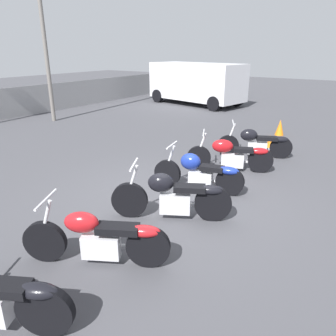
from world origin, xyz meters
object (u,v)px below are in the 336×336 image
at_px(motorcycle_slot_1, 99,238).
at_px(motorcycle_slot_4, 231,155).
at_px(traffic_cone_far, 280,127).
at_px(traffic_cone_near, 270,142).
at_px(parked_van, 196,82).
at_px(motorcycle_slot_5, 256,143).
at_px(motorcycle_slot_2, 173,196).
at_px(motorcycle_slot_3, 199,172).

bearing_deg(motorcycle_slot_1, motorcycle_slot_4, -28.57).
bearing_deg(traffic_cone_far, traffic_cone_near, -172.99).
distance_m(parked_van, traffic_cone_near, 8.53).
height_order(motorcycle_slot_1, motorcycle_slot_5, motorcycle_slot_1).
height_order(motorcycle_slot_1, parked_van, parked_van).
distance_m(motorcycle_slot_1, motorcycle_slot_5, 5.82).
height_order(motorcycle_slot_2, traffic_cone_near, motorcycle_slot_2).
relative_size(motorcycle_slot_2, traffic_cone_far, 3.55).
xyz_separation_m(motorcycle_slot_1, motorcycle_slot_4, (4.43, -0.02, 0.00)).
relative_size(motorcycle_slot_2, motorcycle_slot_5, 1.03).
relative_size(motorcycle_slot_1, motorcycle_slot_5, 1.01).
xyz_separation_m(motorcycle_slot_2, motorcycle_slot_3, (1.33, 0.21, -0.02)).
height_order(motorcycle_slot_4, traffic_cone_near, motorcycle_slot_4).
bearing_deg(traffic_cone_near, motorcycle_slot_1, 178.13).
distance_m(motorcycle_slot_5, traffic_cone_far, 2.86).
bearing_deg(parked_van, traffic_cone_near, -124.50).
bearing_deg(motorcycle_slot_5, motorcycle_slot_2, 153.92).
xyz_separation_m(motorcycle_slot_1, motorcycle_slot_3, (2.97, 0.06, 0.00)).
bearing_deg(motorcycle_slot_5, traffic_cone_far, -22.95).
height_order(motorcycle_slot_2, traffic_cone_far, motorcycle_slot_2).
height_order(parked_van, traffic_cone_far, parked_van).
distance_m(motorcycle_slot_2, traffic_cone_far, 7.04).
bearing_deg(motorcycle_slot_5, parked_van, 13.34).
bearing_deg(traffic_cone_near, motorcycle_slot_5, 176.06).
bearing_deg(traffic_cone_far, motorcycle_slot_2, -178.85).
bearing_deg(traffic_cone_near, motorcycle_slot_3, 175.80).
height_order(motorcycle_slot_3, parked_van, parked_van).
relative_size(motorcycle_slot_2, motorcycle_slot_4, 0.99).
relative_size(motorcycle_slot_1, motorcycle_slot_2, 0.98).
bearing_deg(motorcycle_slot_5, motorcycle_slot_1, 152.54).
distance_m(motorcycle_slot_2, motorcycle_slot_5, 4.18).
distance_m(motorcycle_slot_5, parked_van, 9.24).
height_order(motorcycle_slot_1, motorcycle_slot_3, motorcycle_slot_1).
height_order(motorcycle_slot_3, traffic_cone_near, motorcycle_slot_3).
relative_size(motorcycle_slot_1, motorcycle_slot_4, 0.97).
xyz_separation_m(motorcycle_slot_4, motorcycle_slot_5, (1.39, -0.14, -0.00)).
bearing_deg(motorcycle_slot_2, parked_van, -0.96).
bearing_deg(motorcycle_slot_1, motorcycle_slot_3, -27.19).
height_order(motorcycle_slot_4, traffic_cone_far, motorcycle_slot_4).
bearing_deg(motorcycle_slot_2, traffic_cone_near, -29.10).
bearing_deg(motorcycle_slot_3, motorcycle_slot_1, 168.76).
distance_m(motorcycle_slot_4, motorcycle_slot_5, 1.39).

